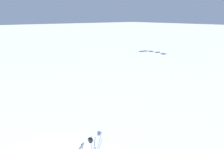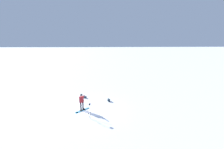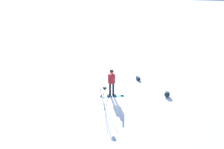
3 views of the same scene
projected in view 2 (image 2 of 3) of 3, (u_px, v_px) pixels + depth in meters
name	position (u px, v px, depth m)	size (l,w,h in m)	color
ground_plane	(88.00, 109.00, 15.68)	(300.00, 300.00, 0.00)	white
snowboarder	(82.00, 100.00, 15.16)	(0.66, 0.62, 1.81)	black
snowboard	(83.00, 110.00, 15.33)	(1.26, 1.39, 0.10)	teal
gear_bag_large	(85.00, 97.00, 18.61)	(0.68, 0.72, 0.25)	#192833
camera_tripod	(90.00, 108.00, 13.47)	(0.65, 0.53, 1.51)	#262628
gear_bag_small	(109.00, 100.00, 17.55)	(0.51, 0.43, 0.33)	#192833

